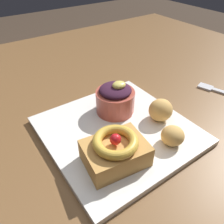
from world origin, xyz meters
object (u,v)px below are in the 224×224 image
cake_slice (114,151)px  front_plate (118,130)px  fritter_middle (161,110)px  fork (219,91)px  berry_ramekin (115,99)px  fritter_front (173,136)px

cake_slice → front_plate: bearing=49.3°
front_plate → fritter_middle: bearing=-16.2°
cake_slice → fritter_middle: cake_slice is taller
front_plate → fork: size_ratio=2.18×
berry_ramekin → fritter_front: size_ratio=1.93×
berry_ramekin → fritter_middle: bearing=-52.3°
fritter_middle → fork: bearing=0.3°
cake_slice → fork: (0.36, 0.04, -0.04)m
berry_ramekin → fritter_front: bearing=-79.0°
fritter_middle → fork: 0.22m
fritter_front → fritter_middle: (0.03, 0.06, 0.01)m
front_plate → fritter_front: (0.06, -0.09, 0.02)m
cake_slice → fritter_middle: size_ratio=2.21×
front_plate → cake_slice: bearing=-130.7°
front_plate → fritter_middle: size_ratio=5.46×
front_plate → fritter_middle: 0.10m
front_plate → fritter_middle: fritter_middle is taller
cake_slice → fork: size_ratio=0.88×
cake_slice → berry_ramekin: size_ratio=1.34×
cake_slice → fritter_front: cake_slice is taller
cake_slice → fritter_middle: 0.15m
fritter_middle → fork: (0.21, 0.00, -0.03)m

